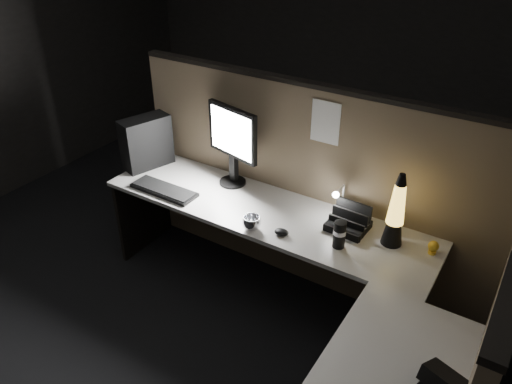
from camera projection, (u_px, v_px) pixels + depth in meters
The scene contains 16 objects.
floor at pixel (234, 356), 3.17m from camera, with size 6.00×6.00×0.00m, color black.
room_shell at pixel (226, 119), 2.33m from camera, with size 6.00×6.00×6.00m.
partition_back at pixel (307, 191), 3.45m from camera, with size 2.66×0.06×1.50m, color brown.
partition_right at pixel (485, 353), 2.25m from camera, with size 0.06×1.66×1.50m, color brown.
desk at pixel (280, 274), 2.97m from camera, with size 2.60×1.60×0.73m.
pc_tower at pixel (146, 142), 3.73m from camera, with size 0.17×0.37×0.39m, color black.
monitor at pixel (233, 139), 3.42m from camera, with size 0.44×0.19×0.57m.
keyboard at pixel (164, 190), 3.49m from camera, with size 0.50×0.17×0.02m, color black.
mouse at pixel (282, 232), 3.05m from camera, with size 0.09×0.07×0.04m, color black.
clip_lamp at pixel (339, 200), 3.16m from camera, with size 0.04×0.17×0.22m.
organizer at pixel (349, 223), 3.09m from camera, with size 0.25×0.22×0.18m.
lava_lamp at pixel (396, 216), 2.88m from camera, with size 0.13×0.13×0.47m.
travel_mug at pixel (339, 234), 2.91m from camera, with size 0.08×0.08×0.17m, color black.
steel_mug at pixel (252, 223), 3.08m from camera, with size 0.12×0.12×0.09m, color silver.
figurine at pixel (433, 246), 2.87m from camera, with size 0.06×0.06×0.06m, color yellow.
pinned_paper at pixel (325, 122), 3.09m from camera, with size 0.19×0.00×0.28m, color white.
Camera 1 is at (1.28, -1.76, 2.54)m, focal length 35.00 mm.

